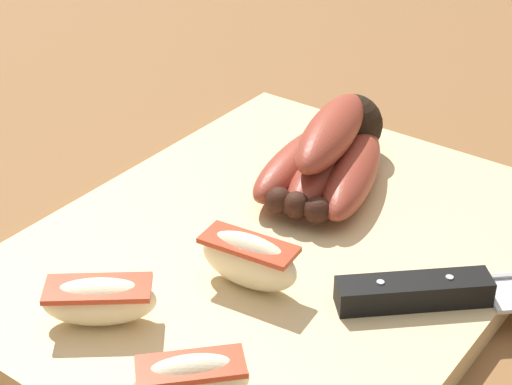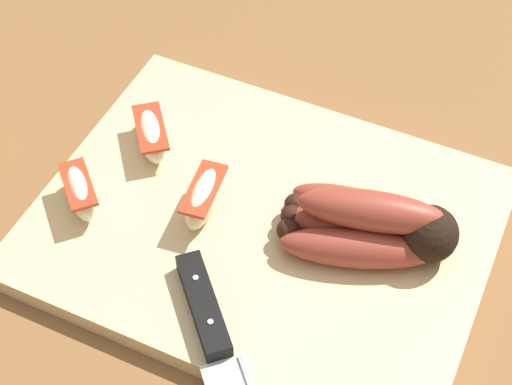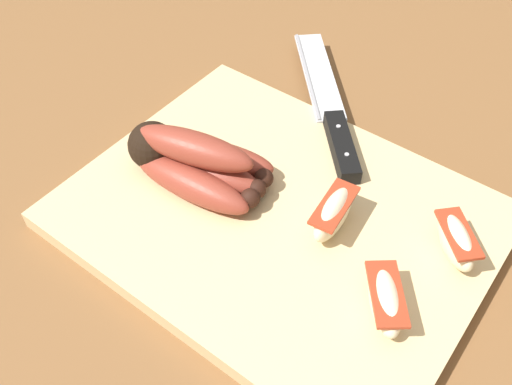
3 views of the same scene
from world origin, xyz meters
name	(u,v)px [view 3 (image 3 of 3)]	position (x,y,z in m)	size (l,w,h in m)	color
ground_plane	(273,207)	(0.00, 0.00, 0.00)	(6.00, 6.00, 0.00)	brown
cutting_board	(278,217)	(-0.02, 0.01, 0.01)	(0.41, 0.32, 0.02)	#DBBC84
banana_bunch	(194,162)	(0.08, 0.03, 0.04)	(0.16, 0.11, 0.06)	black
chefs_knife	(333,119)	(0.01, -0.13, 0.03)	(0.21, 0.22, 0.02)	silver
apple_wedge_near	(336,211)	(-0.07, 0.00, 0.04)	(0.03, 0.07, 0.04)	beige
apple_wedge_middle	(385,299)	(-0.15, 0.05, 0.04)	(0.06, 0.07, 0.03)	beige
apple_wedge_far	(456,241)	(-0.18, -0.04, 0.04)	(0.06, 0.06, 0.04)	beige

